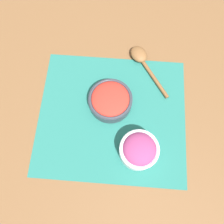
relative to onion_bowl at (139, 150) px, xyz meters
name	(u,v)px	position (x,y,z in m)	size (l,w,h in m)	color
ground_plane	(112,115)	(-0.08, 0.11, -0.04)	(3.00, 3.00, 0.00)	brown
placemat	(112,115)	(-0.08, 0.11, -0.04)	(0.46, 0.41, 0.00)	#236B60
onion_bowl	(139,150)	(0.00, 0.00, 0.00)	(0.11, 0.11, 0.07)	silver
tomato_bowl	(110,100)	(-0.09, 0.15, -0.01)	(0.14, 0.14, 0.05)	#333842
wooden_spoon	(142,59)	(0.00, 0.31, -0.03)	(0.14, 0.19, 0.03)	brown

